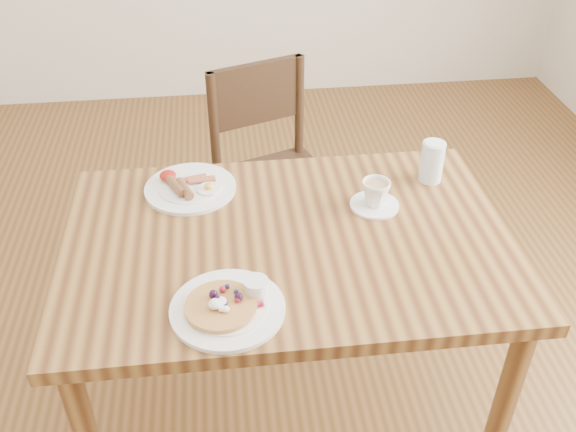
{
  "coord_description": "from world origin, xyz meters",
  "views": [
    {
      "loc": [
        -0.16,
        -1.34,
        1.81
      ],
      "look_at": [
        0.0,
        0.0,
        0.82
      ],
      "focal_mm": 40.0,
      "sensor_mm": 36.0,
      "label": 1
    }
  ],
  "objects_px": {
    "teacup_saucer": "(375,196)",
    "water_glass": "(432,162)",
    "pancake_plate": "(229,305)",
    "dining_table": "(288,265)",
    "chair_far": "(273,171)",
    "breakfast_plate": "(189,187)"
  },
  "relations": [
    {
      "from": "water_glass",
      "to": "dining_table",
      "type": "bearing_deg",
      "value": -153.33
    },
    {
      "from": "breakfast_plate",
      "to": "water_glass",
      "type": "bearing_deg",
      "value": -2.22
    },
    {
      "from": "teacup_saucer",
      "to": "water_glass",
      "type": "distance_m",
      "value": 0.23
    },
    {
      "from": "dining_table",
      "to": "water_glass",
      "type": "distance_m",
      "value": 0.54
    },
    {
      "from": "dining_table",
      "to": "pancake_plate",
      "type": "xyz_separation_m",
      "value": [
        -0.17,
        -0.26,
        0.11
      ]
    },
    {
      "from": "dining_table",
      "to": "teacup_saucer",
      "type": "bearing_deg",
      "value": 23.34
    },
    {
      "from": "water_glass",
      "to": "chair_far",
      "type": "bearing_deg",
      "value": 130.17
    },
    {
      "from": "teacup_saucer",
      "to": "water_glass",
      "type": "height_order",
      "value": "water_glass"
    },
    {
      "from": "dining_table",
      "to": "teacup_saucer",
      "type": "distance_m",
      "value": 0.32
    },
    {
      "from": "chair_far",
      "to": "breakfast_plate",
      "type": "xyz_separation_m",
      "value": [
        -0.29,
        -0.48,
        0.27
      ]
    },
    {
      "from": "pancake_plate",
      "to": "water_glass",
      "type": "distance_m",
      "value": 0.8
    },
    {
      "from": "breakfast_plate",
      "to": "water_glass",
      "type": "distance_m",
      "value": 0.73
    },
    {
      "from": "chair_far",
      "to": "water_glass",
      "type": "distance_m",
      "value": 0.74
    },
    {
      "from": "teacup_saucer",
      "to": "water_glass",
      "type": "xyz_separation_m",
      "value": [
        0.2,
        0.12,
        0.03
      ]
    },
    {
      "from": "chair_far",
      "to": "pancake_plate",
      "type": "distance_m",
      "value": 1.05
    },
    {
      "from": "teacup_saucer",
      "to": "water_glass",
      "type": "bearing_deg",
      "value": 30.8
    },
    {
      "from": "dining_table",
      "to": "water_glass",
      "type": "xyz_separation_m",
      "value": [
        0.46,
        0.23,
        0.16
      ]
    },
    {
      "from": "dining_table",
      "to": "chair_far",
      "type": "bearing_deg",
      "value": 87.79
    },
    {
      "from": "chair_far",
      "to": "teacup_saucer",
      "type": "height_order",
      "value": "chair_far"
    },
    {
      "from": "teacup_saucer",
      "to": "chair_far",
      "type": "bearing_deg",
      "value": 110.38
    },
    {
      "from": "water_glass",
      "to": "pancake_plate",
      "type": "bearing_deg",
      "value": -142.16
    },
    {
      "from": "pancake_plate",
      "to": "water_glass",
      "type": "bearing_deg",
      "value": 37.84
    }
  ]
}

